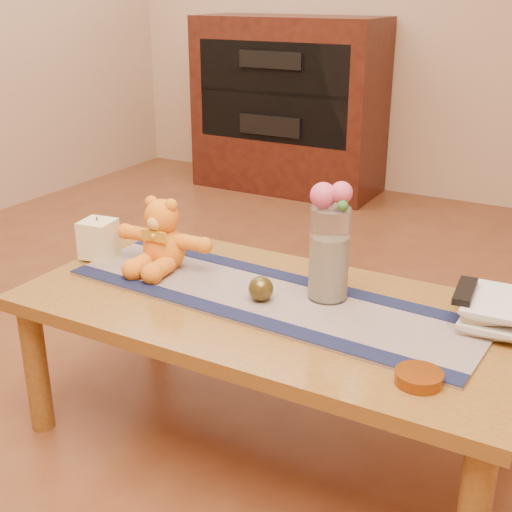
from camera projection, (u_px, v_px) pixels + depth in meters
The scene contains 29 objects.
floor at pixel (270, 438), 2.04m from camera, with size 5.50×5.50×0.00m, color brown.
coffee_table_top at pixel (272, 309), 1.89m from camera, with size 1.40×0.70×0.04m, color brown.
table_leg_fl at pixel (36, 368), 2.02m from camera, with size 0.07×0.07×0.41m, color brown.
table_leg_bl at pixel (155, 296), 2.49m from camera, with size 0.07×0.07×0.41m, color brown.
persian_runner at pixel (268, 297), 1.90m from camera, with size 1.20×0.35×0.01m, color #1C1E4F.
runner_border_near at pixel (239, 315), 1.79m from camera, with size 1.20×0.06×0.00m, color #121838.
runner_border_far at pixel (294, 278), 2.01m from camera, with size 1.20×0.06×0.00m, color #121838.
teddy_bear at pixel (164, 234), 2.07m from camera, with size 0.31×0.25×0.21m, color orange, non-canonical shape.
pillar_candle at pixel (99, 239), 2.16m from camera, with size 0.10×0.10×0.12m, color #F8F0B6.
candle_wick at pixel (97, 219), 2.14m from camera, with size 0.00×0.00×0.01m, color black.
glass_vase at pixel (329, 254), 1.85m from camera, with size 0.11×0.11×0.26m, color silver.
potpourri_fill at pixel (329, 267), 1.86m from camera, with size 0.09×0.09×0.18m, color beige.
rose_left at pixel (323, 195), 1.79m from camera, with size 0.07×0.07×0.07m, color #D24A72.
rose_right at pixel (341, 193), 1.77m from camera, with size 0.06×0.06×0.06m, color #D24A72.
blue_flower_back at pixel (340, 195), 1.81m from camera, with size 0.04×0.04×0.04m, color #505DAF.
blue_flower_side at pixel (324, 197), 1.82m from camera, with size 0.04×0.04×0.04m, color #505DAF.
leaf_sprig at pixel (343, 206), 1.76m from camera, with size 0.03×0.03×0.03m, color #33662D.
bronze_ball at pixel (261, 289), 1.86m from camera, with size 0.07×0.07×0.07m, color #4D4319.
book_bottom at pixel (462, 315), 1.78m from camera, with size 0.17×0.22×0.02m, color beige.
book_lower at pixel (465, 310), 1.77m from camera, with size 0.16×0.22×0.02m, color beige.
book_upper at pixel (462, 301), 1.77m from camera, with size 0.17×0.22×0.02m, color beige.
book_top at pixel (466, 296), 1.76m from camera, with size 0.16×0.22×0.02m, color beige.
tv_remote at pixel (465, 291), 1.75m from camera, with size 0.04×0.16×0.02m, color black.
amber_dish at pixel (419, 378), 1.49m from camera, with size 0.11×0.11×0.03m, color #BF5914.
media_cabinet at pixel (289, 106), 4.40m from camera, with size 1.20×0.50×1.10m, color black.
cabinet_cavity at pixel (272, 93), 4.17m from camera, with size 1.02×0.03×0.61m, color black.
cabinet_shelf at pixel (278, 91), 4.24m from camera, with size 1.02×0.20×0.03m, color black.
stereo_upper at pixel (280, 58), 4.18m from camera, with size 0.42×0.28×0.10m, color black.
stereo_lower at pixel (279, 122), 4.32m from camera, with size 0.42×0.28×0.12m, color black.
Camera 1 is at (0.79, -1.50, 1.26)m, focal length 47.67 mm.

